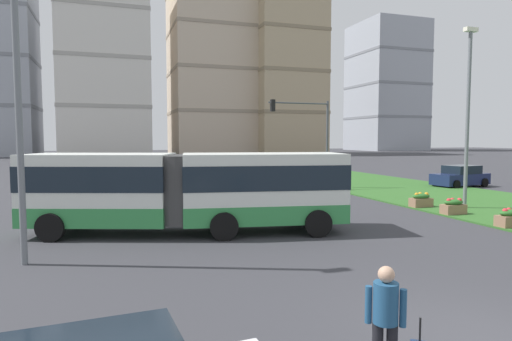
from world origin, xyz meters
name	(u,v)px	position (x,y,z in m)	size (l,w,h in m)	color
articulated_bus	(188,189)	(-3.38, 10.47, 1.65)	(12.03, 5.32, 3.00)	silver
car_navy_sedan	(460,177)	(18.31, 19.82, 0.75)	(4.61, 2.52, 1.58)	#19234C
car_maroon_sedan	(113,179)	(-6.04, 25.83, 0.75)	(4.54, 2.33, 1.58)	maroon
pedestrian_crossing	(385,316)	(-2.39, -0.57, 1.00)	(0.49, 0.38, 1.74)	black
flower_planter_2	(510,218)	(8.87, 7.25, 0.43)	(1.10, 0.56, 0.74)	#937051
flower_planter_3	(453,206)	(8.87, 10.28, 0.43)	(1.10, 0.56, 0.74)	#937051
flower_planter_4	(421,200)	(8.87, 12.50, 0.43)	(1.10, 0.56, 0.74)	#937051
traffic_light_near_left	(117,39)	(-6.05, -3.00, 4.17)	(4.39, 0.28, 6.01)	#474C51
traffic_light_far_right	(308,128)	(7.00, 22.00, 4.28)	(4.52, 0.28, 6.18)	#474C51
streetlight_left	(17,71)	(-8.50, 7.78, 5.42)	(0.70, 0.28, 9.95)	slate
streetlight_median	(468,111)	(10.77, 11.57, 4.94)	(0.70, 0.28, 8.98)	slate
apartment_tower_westcentre	(104,63)	(-6.95, 89.05, 18.71)	(17.37, 15.42, 37.37)	silver
apartment_tower_centre	(220,55)	(17.98, 92.57, 22.52)	(22.08, 18.91, 45.00)	#C6B299
apartment_tower_eastcentre	(282,77)	(31.60, 88.57, 17.70)	(15.26, 18.62, 35.36)	tan
apartment_tower_east	(386,88)	(72.19, 106.63, 18.63)	(17.93, 19.05, 37.23)	#9EA3AD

